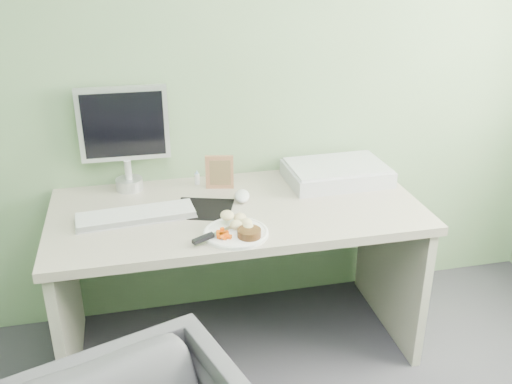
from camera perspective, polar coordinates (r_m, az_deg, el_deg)
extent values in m
plane|color=gray|center=(2.64, -3.71, 14.27)|extent=(3.50, 0.00, 3.50)
cube|color=#B6AA98|center=(2.49, -1.91, -1.91)|extent=(1.60, 0.75, 0.04)
cube|color=#ABA792|center=(2.66, -18.36, -10.50)|extent=(0.04, 0.70, 0.69)
cube|color=#ABA792|center=(2.89, 13.29, -6.89)|extent=(0.04, 0.70, 0.69)
cylinder|color=white|center=(2.25, -2.02, -4.13)|extent=(0.26, 0.26, 0.01)
cylinder|color=black|center=(2.21, -0.68, -4.12)|extent=(0.12, 0.12, 0.03)
ellipsoid|color=tan|center=(2.27, -1.63, -2.86)|extent=(0.12, 0.10, 0.06)
cube|color=#DD4A04|center=(2.21, -3.21, -4.03)|extent=(0.07, 0.07, 0.04)
cube|color=silver|center=(2.25, -2.74, -3.67)|extent=(0.13, 0.09, 0.01)
cube|color=black|center=(2.18, -5.29, -4.64)|extent=(0.09, 0.07, 0.02)
cube|color=black|center=(2.47, -5.25, -1.68)|extent=(0.29, 0.27, 0.00)
cube|color=white|center=(2.42, -11.91, -2.25)|extent=(0.49, 0.18, 0.02)
ellipsoid|color=white|center=(2.53, -1.40, -0.39)|extent=(0.09, 0.13, 0.04)
cube|color=#A46E4C|center=(2.63, -3.67, 2.00)|extent=(0.13, 0.04, 0.16)
cylinder|color=white|center=(2.71, -5.91, 1.31)|extent=(0.02, 0.02, 0.05)
cone|color=#8EBAE4|center=(2.69, -5.94, 2.01)|extent=(0.02, 0.02, 0.02)
cube|color=#B2B3B9|center=(2.75, 8.06, 1.84)|extent=(0.48, 0.33, 0.07)
cylinder|color=silver|center=(2.70, -12.54, 0.79)|extent=(0.12, 0.12, 0.05)
cylinder|color=silver|center=(2.68, -12.68, 2.18)|extent=(0.03, 0.03, 0.09)
cube|color=silver|center=(2.63, -13.11, 6.65)|extent=(0.40, 0.04, 0.34)
cube|color=black|center=(2.61, -13.10, 6.52)|extent=(0.35, 0.01, 0.29)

